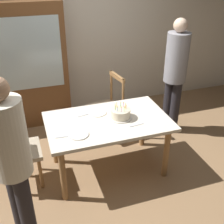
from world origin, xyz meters
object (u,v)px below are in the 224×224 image
chair_upholstered (12,147)px  person_guest (175,71)px  person_celebrant (12,158)px  plate_far_side (97,113)px  chair_spindle_back (107,108)px  birthday_cake (120,114)px  plate_near_celebrant (79,134)px  china_cabinet (30,66)px  dining_table (108,127)px

chair_upholstered → person_guest: 2.42m
person_celebrant → plate_far_side: bearing=42.7°
plate_far_side → person_guest: person_guest is taller
chair_spindle_back → person_guest: 1.12m
birthday_cake → person_celebrant: bearing=-149.5°
person_guest → chair_upholstered: bearing=-167.5°
plate_near_celebrant → china_cabinet: 1.81m
birthday_cake → chair_upholstered: bearing=176.7°
plate_near_celebrant → plate_far_side: 0.52m
plate_far_side → chair_spindle_back: size_ratio=0.23×
person_guest → china_cabinet: 2.19m
birthday_cake → plate_far_side: bearing=139.8°
plate_far_side → chair_upholstered: 1.07m
chair_spindle_back → dining_table: bearing=-106.3°
person_guest → chair_spindle_back: bearing=169.7°
birthday_cake → dining_table: bearing=-177.6°
chair_upholstered → person_celebrant: 0.90m
birthday_cake → plate_far_side: (-0.23, 0.19, -0.05)m
birthday_cake → chair_spindle_back: chair_spindle_back is taller
plate_near_celebrant → person_celebrant: person_celebrant is taller
person_celebrant → dining_table: bearing=33.8°
plate_far_side → chair_upholstered: chair_upholstered is taller
person_guest → china_cabinet: size_ratio=0.91×
chair_spindle_back → person_celebrant: bearing=-130.9°
plate_near_celebrant → chair_spindle_back: bearing=57.3°
dining_table → birthday_cake: birthday_cake is taller
chair_upholstered → birthday_cake: bearing=-3.3°
plate_near_celebrant → china_cabinet: bearing=101.5°
dining_table → person_guest: size_ratio=0.84×
person_guest → plate_near_celebrant: bearing=-153.6°
dining_table → plate_near_celebrant: (-0.40, -0.20, 0.10)m
birthday_cake → chair_upholstered: (-1.27, 0.07, -0.25)m
person_celebrant → china_cabinet: (0.30, 2.27, -0.00)m
chair_spindle_back → china_cabinet: (-0.98, 0.79, 0.49)m
person_celebrant → person_guest: person_guest is taller
dining_table → china_cabinet: 1.76m
china_cabinet → dining_table: bearing=-64.1°
plate_far_side → chair_spindle_back: chair_spindle_back is taller
dining_table → plate_near_celebrant: 0.46m
plate_far_side → person_celebrant: (-0.99, -0.91, 0.22)m
dining_table → chair_upholstered: size_ratio=1.53×
dining_table → person_celebrant: (-1.06, -0.71, 0.32)m
plate_far_side → person_celebrant: 1.36m
chair_upholstered → plate_far_side: bearing=6.6°
person_celebrant → birthday_cake: bearing=30.5°
person_celebrant → chair_upholstered: bearing=93.8°
dining_table → person_guest: (1.20, 0.59, 0.35)m
plate_far_side → plate_near_celebrant: bearing=-129.0°
chair_spindle_back → person_guest: bearing=-10.3°
chair_upholstered → plate_near_celebrant: bearing=-21.5°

